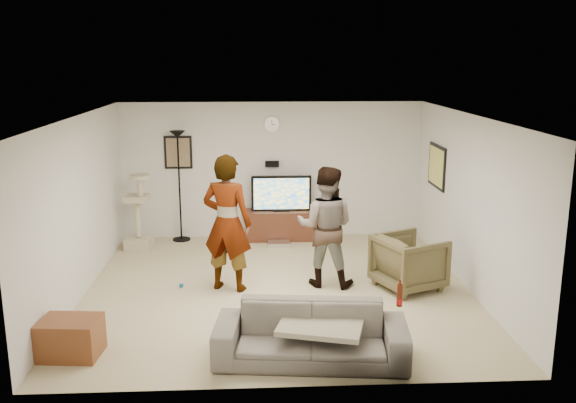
{
  "coord_description": "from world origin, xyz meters",
  "views": [
    {
      "loc": [
        -0.3,
        -8.43,
        3.28
      ],
      "look_at": [
        0.16,
        0.2,
        1.25
      ],
      "focal_mm": 38.47,
      "sensor_mm": 36.0,
      "label": 1
    }
  ],
  "objects_px": {
    "tv": "(281,193)",
    "beer_bottle": "(400,295)",
    "floor_lamp": "(179,187)",
    "tv_stand": "(281,225)",
    "sofa": "(311,334)",
    "person_left": "(227,223)",
    "side_table": "(70,338)",
    "person_right": "(325,227)",
    "cat_tree": "(137,212)",
    "armchair": "(409,262)"
  },
  "relations": [
    {
      "from": "floor_lamp",
      "to": "sofa",
      "type": "xyz_separation_m",
      "value": [
        1.96,
        -4.73,
        -0.7
      ]
    },
    {
      "from": "person_left",
      "to": "person_right",
      "type": "relative_size",
      "value": 1.12
    },
    {
      "from": "cat_tree",
      "to": "sofa",
      "type": "distance_m",
      "value": 5.01
    },
    {
      "from": "tv_stand",
      "to": "sofa",
      "type": "distance_m",
      "value": 4.68
    },
    {
      "from": "tv",
      "to": "sofa",
      "type": "xyz_separation_m",
      "value": [
        0.12,
        -4.68,
        -0.56
      ]
    },
    {
      "from": "tv",
      "to": "sofa",
      "type": "distance_m",
      "value": 4.72
    },
    {
      "from": "person_right",
      "to": "armchair",
      "type": "height_order",
      "value": "person_right"
    },
    {
      "from": "person_right",
      "to": "armchair",
      "type": "distance_m",
      "value": 1.31
    },
    {
      "from": "tv",
      "to": "person_left",
      "type": "height_order",
      "value": "person_left"
    },
    {
      "from": "floor_lamp",
      "to": "person_right",
      "type": "relative_size",
      "value": 1.14
    },
    {
      "from": "tv_stand",
      "to": "sofa",
      "type": "bearing_deg",
      "value": -88.47
    },
    {
      "from": "side_table",
      "to": "cat_tree",
      "type": "bearing_deg",
      "value": 89.46
    },
    {
      "from": "sofa",
      "to": "tv_stand",
      "type": "bearing_deg",
      "value": 97.62
    },
    {
      "from": "person_left",
      "to": "person_right",
      "type": "distance_m",
      "value": 1.42
    },
    {
      "from": "tv",
      "to": "floor_lamp",
      "type": "xyz_separation_m",
      "value": [
        -1.84,
        0.04,
        0.14
      ]
    },
    {
      "from": "cat_tree",
      "to": "person_left",
      "type": "height_order",
      "value": "person_left"
    },
    {
      "from": "tv_stand",
      "to": "floor_lamp",
      "type": "height_order",
      "value": "floor_lamp"
    },
    {
      "from": "person_left",
      "to": "armchair",
      "type": "distance_m",
      "value": 2.68
    },
    {
      "from": "sofa",
      "to": "side_table",
      "type": "xyz_separation_m",
      "value": [
        -2.68,
        0.24,
        -0.09
      ]
    },
    {
      "from": "cat_tree",
      "to": "beer_bottle",
      "type": "xyz_separation_m",
      "value": [
        3.62,
        -4.24,
        0.07
      ]
    },
    {
      "from": "tv",
      "to": "beer_bottle",
      "type": "bearing_deg",
      "value": -76.82
    },
    {
      "from": "tv",
      "to": "cat_tree",
      "type": "xyz_separation_m",
      "value": [
        -2.52,
        -0.44,
        -0.2
      ]
    },
    {
      "from": "tv",
      "to": "sofa",
      "type": "bearing_deg",
      "value": -88.47
    },
    {
      "from": "floor_lamp",
      "to": "person_right",
      "type": "distance_m",
      "value": 3.38
    },
    {
      "from": "person_right",
      "to": "sofa",
      "type": "bearing_deg",
      "value": 94.17
    },
    {
      "from": "floor_lamp",
      "to": "person_left",
      "type": "distance_m",
      "value": 2.69
    },
    {
      "from": "floor_lamp",
      "to": "person_right",
      "type": "xyz_separation_m",
      "value": [
        2.38,
        -2.4,
        -0.12
      ]
    },
    {
      "from": "tv_stand",
      "to": "sofa",
      "type": "height_order",
      "value": "sofa"
    },
    {
      "from": "tv_stand",
      "to": "cat_tree",
      "type": "xyz_separation_m",
      "value": [
        -2.52,
        -0.44,
        0.4
      ]
    },
    {
      "from": "tv",
      "to": "person_right",
      "type": "bearing_deg",
      "value": -77.05
    },
    {
      "from": "side_table",
      "to": "tv_stand",
      "type": "bearing_deg",
      "value": 60.04
    },
    {
      "from": "sofa",
      "to": "side_table",
      "type": "distance_m",
      "value": 2.7
    },
    {
      "from": "armchair",
      "to": "side_table",
      "type": "distance_m",
      "value": 4.69
    },
    {
      "from": "cat_tree",
      "to": "floor_lamp",
      "type": "bearing_deg",
      "value": 35.37
    },
    {
      "from": "armchair",
      "to": "sofa",
      "type": "bearing_deg",
      "value": 118.31
    },
    {
      "from": "floor_lamp",
      "to": "sofa",
      "type": "relative_size",
      "value": 0.95
    },
    {
      "from": "person_left",
      "to": "person_right",
      "type": "xyz_separation_m",
      "value": [
        1.42,
        0.11,
        -0.1
      ]
    },
    {
      "from": "side_table",
      "to": "beer_bottle",
      "type": "bearing_deg",
      "value": -3.78
    },
    {
      "from": "beer_bottle",
      "to": "sofa",
      "type": "bearing_deg",
      "value": 180.0
    },
    {
      "from": "person_left",
      "to": "tv",
      "type": "bearing_deg",
      "value": -89.97
    },
    {
      "from": "person_left",
      "to": "person_right",
      "type": "bearing_deg",
      "value": -155.89
    },
    {
      "from": "person_left",
      "to": "sofa",
      "type": "relative_size",
      "value": 0.94
    },
    {
      "from": "beer_bottle",
      "to": "side_table",
      "type": "bearing_deg",
      "value": 176.22
    },
    {
      "from": "cat_tree",
      "to": "side_table",
      "type": "relative_size",
      "value": 2.05
    },
    {
      "from": "person_right",
      "to": "beer_bottle",
      "type": "relative_size",
      "value": 7.08
    },
    {
      "from": "beer_bottle",
      "to": "side_table",
      "type": "relative_size",
      "value": 0.38
    },
    {
      "from": "sofa",
      "to": "beer_bottle",
      "type": "height_order",
      "value": "beer_bottle"
    },
    {
      "from": "floor_lamp",
      "to": "beer_bottle",
      "type": "height_order",
      "value": "floor_lamp"
    },
    {
      "from": "tv",
      "to": "side_table",
      "type": "relative_size",
      "value": 1.67
    },
    {
      "from": "floor_lamp",
      "to": "armchair",
      "type": "xyz_separation_m",
      "value": [
        3.58,
        -2.62,
        -0.61
      ]
    }
  ]
}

